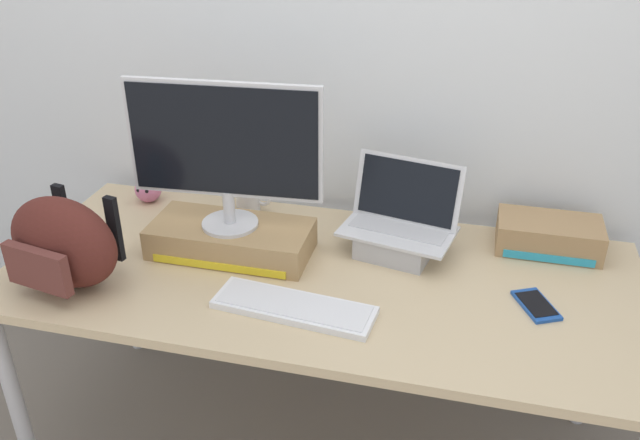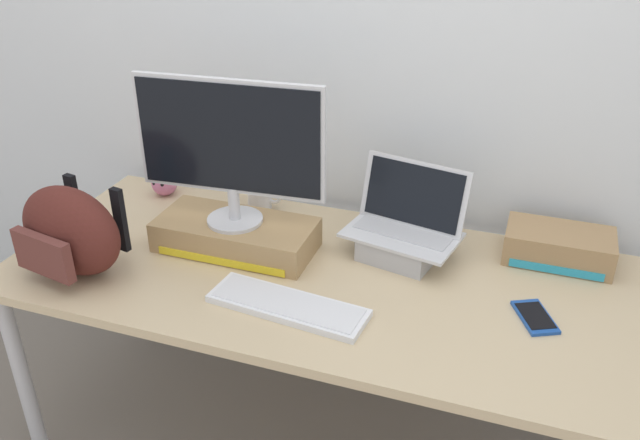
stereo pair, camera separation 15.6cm
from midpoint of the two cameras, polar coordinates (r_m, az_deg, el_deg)
The scene contains 11 objects.
back_wall at distance 2.25m, azimuth 6.57°, elevation 14.71°, with size 7.00×0.10×2.60m, color silver.
desk at distance 2.04m, azimuth 2.20°, elevation -6.04°, with size 1.90×0.84×0.73m.
toner_box_yellow at distance 2.11m, azimuth -5.12°, elevation -1.31°, with size 0.50×0.23×0.10m.
desktop_monitor at distance 1.98m, azimuth -5.50°, elevation 6.30°, with size 0.58×0.17×0.46m.
open_laptop at distance 2.09m, azimuth 9.23°, elevation -1.51°, with size 0.38×0.28×0.28m.
external_keyboard at distance 1.85m, azimuth -0.35°, elevation -7.40°, with size 0.46×0.18×0.02m.
messenger_backpack at distance 2.05m, azimuth -18.60°, elevation -0.98°, with size 0.38×0.27×0.27m.
coffee_mug at distance 2.36m, azimuth -3.27°, elevation 2.08°, with size 0.13×0.08×0.10m.
cell_phone at distance 1.93m, azimuth 20.19°, elevation -7.87°, with size 0.14×0.17×0.01m.
plush_toy at distance 2.50m, azimuth -11.47°, elevation 3.12°, with size 0.10×0.10×0.10m.
toner_box_cyan at distance 2.20m, azimuth 21.71°, elevation -2.13°, with size 0.32×0.18×0.10m.
Camera 2 is at (0.56, -1.59, 1.82)m, focal length 37.35 mm.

